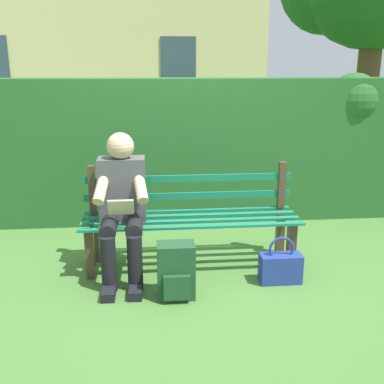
{
  "coord_description": "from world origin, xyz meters",
  "views": [
    {
      "loc": [
        0.32,
        3.55,
        1.67
      ],
      "look_at": [
        0.0,
        0.1,
        0.69
      ],
      "focal_mm": 41.38,
      "sensor_mm": 36.0,
      "label": 1
    }
  ],
  "objects": [
    {
      "name": "hedge_backdrop",
      "position": [
        -0.3,
        -1.38,
        0.81
      ],
      "size": [
        5.53,
        0.71,
        1.62
      ],
      "color": "#265B28",
      "rests_on": "ground"
    },
    {
      "name": "park_bench",
      "position": [
        0.0,
        -0.06,
        0.43
      ],
      "size": [
        1.84,
        0.49,
        0.86
      ],
      "color": "#4C3828",
      "rests_on": "ground"
    },
    {
      "name": "ground",
      "position": [
        0.0,
        0.0,
        0.0
      ],
      "size": [
        60.0,
        60.0,
        0.0
      ],
      "primitive_type": "plane",
      "color": "#477533"
    },
    {
      "name": "backpack",
      "position": [
        0.16,
        0.54,
        0.21
      ],
      "size": [
        0.28,
        0.25,
        0.43
      ],
      "color": "#1E4728",
      "rests_on": "ground"
    },
    {
      "name": "person_seated",
      "position": [
        0.57,
        0.1,
        0.62
      ],
      "size": [
        0.44,
        0.73,
        1.17
      ],
      "color": "#4C4C51",
      "rests_on": "ground"
    },
    {
      "name": "handbag",
      "position": [
        -0.69,
        0.38,
        0.13
      ],
      "size": [
        0.33,
        0.15,
        0.39
      ],
      "color": "navy",
      "rests_on": "ground"
    },
    {
      "name": "building_facade",
      "position": [
        1.9,
        -9.79,
        3.27
      ],
      "size": [
        9.31,
        3.11,
        6.55
      ],
      "color": "beige",
      "rests_on": "ground"
    }
  ]
}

